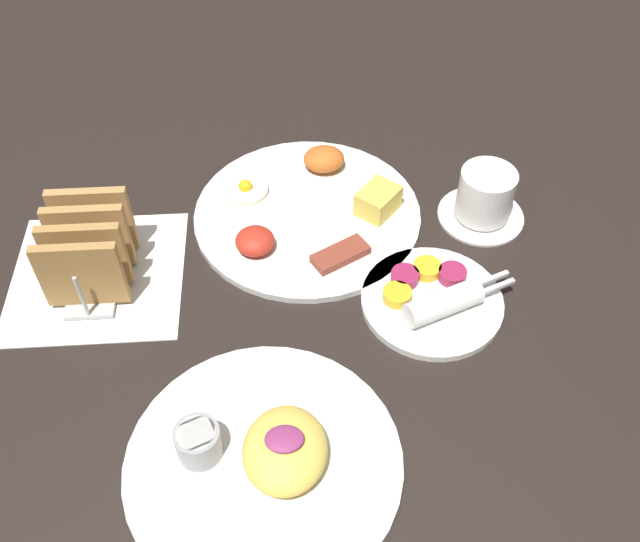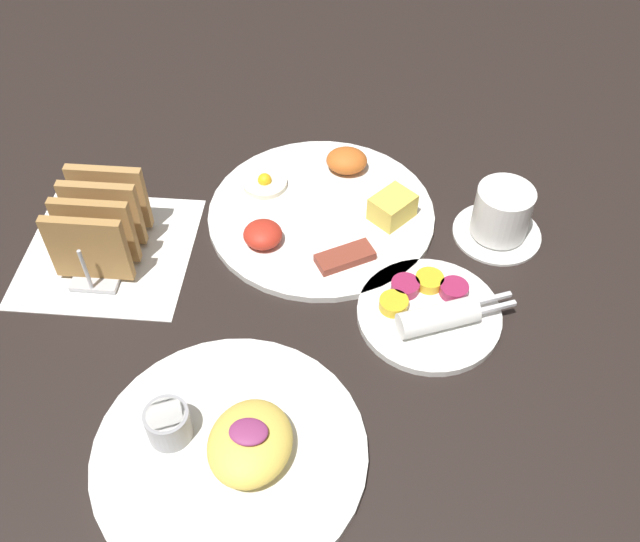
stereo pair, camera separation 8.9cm
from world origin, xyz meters
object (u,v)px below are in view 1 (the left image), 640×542
at_px(plate_foreground, 265,458).
at_px(toast_rack, 88,249).
at_px(plate_condiments, 433,298).
at_px(plate_breakfast, 309,211).
at_px(coffee_cup, 485,198).

distance_m(plate_foreground, toast_rack, 0.35).
bearing_deg(plate_condiments, plate_breakfast, 130.49).
relative_size(plate_breakfast, toast_rack, 2.13).
bearing_deg(toast_rack, plate_foreground, -52.41).
bearing_deg(plate_breakfast, plate_foreground, -100.06).
xyz_separation_m(plate_condiments, plate_foreground, (-0.21, -0.20, 0.00)).
bearing_deg(coffee_cup, plate_foreground, -130.65).
xyz_separation_m(plate_breakfast, plate_condiments, (0.14, -0.17, 0.00)).
xyz_separation_m(plate_breakfast, toast_rack, (-0.28, -0.10, 0.04)).
distance_m(plate_foreground, coffee_cup, 0.47).
height_order(plate_breakfast, coffee_cup, coffee_cup).
bearing_deg(plate_breakfast, coffee_cup, -4.17).
relative_size(plate_condiments, coffee_cup, 1.60).
bearing_deg(toast_rack, coffee_cup, 8.53).
height_order(plate_foreground, coffee_cup, coffee_cup).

